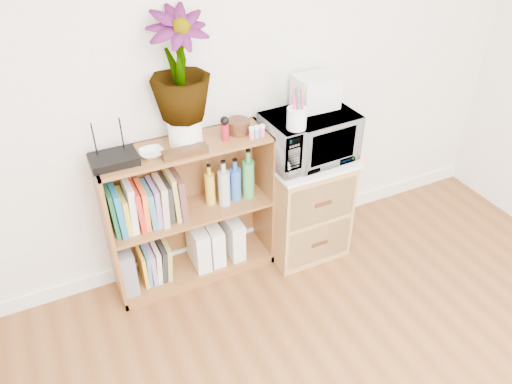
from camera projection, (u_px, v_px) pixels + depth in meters
skirting_board at (236, 238)px, 3.49m from camera, size 4.00×0.02×0.10m
bookshelf at (191, 214)px, 3.01m from camera, size 1.00×0.30×0.95m
wicker_unit at (303, 205)px, 3.30m from camera, size 0.50×0.45×0.70m
microwave at (309, 137)px, 2.99m from camera, size 0.55×0.38×0.29m
pen_cup at (297, 118)px, 2.74m from camera, size 0.11×0.11×0.12m
small_appliance at (316, 92)px, 2.94m from camera, size 0.24×0.20×0.19m
router at (114, 160)px, 2.58m from camera, size 0.24×0.17×0.04m
white_bowl at (151, 153)px, 2.64m from camera, size 0.13×0.13×0.03m
plant_pot at (185, 130)px, 2.72m from camera, size 0.19×0.19×0.16m
potted_plant at (179, 66)px, 2.51m from camera, size 0.32×0.32×0.57m
trinket_box at (185, 152)px, 2.64m from camera, size 0.25×0.06×0.04m
kokeshi_doll at (225, 132)px, 2.76m from camera, size 0.04×0.04×0.10m
wooden_bowl at (238, 126)px, 2.84m from camera, size 0.13×0.13×0.08m
paint_jars at (257, 133)px, 2.80m from camera, size 0.11×0.04×0.06m
file_box at (125, 266)px, 3.00m from camera, size 0.09×0.25×0.31m
magazine_holder_left at (198, 246)px, 3.17m from camera, size 0.09×0.23×0.29m
magazine_holder_mid at (213, 243)px, 3.21m from camera, size 0.09×0.22×0.27m
magazine_holder_right at (233, 236)px, 3.25m from camera, size 0.09×0.22×0.28m
cookbooks at (146, 203)px, 2.83m from camera, size 0.42×0.20×0.30m
liquor_bottles at (231, 180)px, 3.01m from camera, size 0.31×0.07×0.32m
lower_books at (154, 262)px, 3.09m from camera, size 0.19×0.19×0.24m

